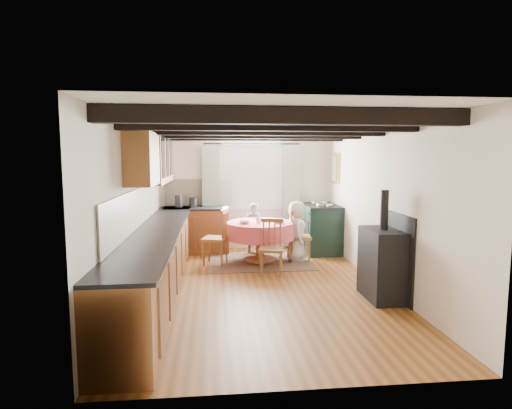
{
  "coord_description": "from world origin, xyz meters",
  "views": [
    {
      "loc": [
        -0.69,
        -5.94,
        1.92
      ],
      "look_at": [
        0.0,
        0.8,
        1.15
      ],
      "focal_mm": 29.11,
      "sensor_mm": 36.0,
      "label": 1
    }
  ],
  "objects": [
    {
      "name": "ceiling",
      "position": [
        0.0,
        0.0,
        2.4
      ],
      "size": [
        3.6,
        5.5,
        0.0
      ],
      "primitive_type": "cube",
      "color": "white",
      "rests_on": "ground"
    },
    {
      "name": "rug",
      "position": [
        0.15,
        1.52,
        0.01
      ],
      "size": [
        1.86,
        1.45,
        0.01
      ],
      "primitive_type": "cube",
      "color": "#351F1A",
      "rests_on": "floor"
    },
    {
      "name": "wall_cabinet_glass",
      "position": [
        -1.63,
        1.2,
        1.95
      ],
      "size": [
        0.34,
        1.8,
        0.9
      ],
      "primitive_type": "cube",
      "color": "brown",
      "rests_on": "wall_left"
    },
    {
      "name": "beam_e",
      "position": [
        0.0,
        2.0,
        2.31
      ],
      "size": [
        3.6,
        0.16,
        0.16
      ],
      "primitive_type": "cube",
      "color": "black",
      "rests_on": "ceiling"
    },
    {
      "name": "worktop_left",
      "position": [
        -1.48,
        0.0,
        0.9
      ],
      "size": [
        0.64,
        5.3,
        0.04
      ],
      "primitive_type": "cube",
      "color": "black",
      "rests_on": "base_cabinet_left"
    },
    {
      "name": "beam_c",
      "position": [
        0.0,
        0.0,
        2.31
      ],
      "size": [
        3.6,
        0.16,
        0.16
      ],
      "primitive_type": "cube",
      "color": "black",
      "rests_on": "ceiling"
    },
    {
      "name": "beam_d",
      "position": [
        0.0,
        1.0,
        2.31
      ],
      "size": [
        3.6,
        0.16,
        0.16
      ],
      "primitive_type": "cube",
      "color": "black",
      "rests_on": "ceiling"
    },
    {
      "name": "child_far",
      "position": [
        0.09,
        2.25,
        0.51
      ],
      "size": [
        0.4,
        0.29,
        1.02
      ],
      "primitive_type": "imported",
      "rotation": [
        0.0,
        0.0,
        3.26
      ],
      "color": "#515C73",
      "rests_on": "floor"
    },
    {
      "name": "wall_cabinet_solid",
      "position": [
        -1.63,
        -0.3,
        1.9
      ],
      "size": [
        0.34,
        0.9,
        0.7
      ],
      "primitive_type": "cube",
      "color": "brown",
      "rests_on": "wall_left"
    },
    {
      "name": "canister_tall",
      "position": [
        -1.39,
        2.48,
        1.04
      ],
      "size": [
        0.14,
        0.14,
        0.25
      ],
      "primitive_type": "cylinder",
      "color": "#262628",
      "rests_on": "worktop_back"
    },
    {
      "name": "cast_iron_stove",
      "position": [
        1.58,
        -0.64,
        0.74
      ],
      "size": [
        0.45,
        0.74,
        1.49
      ],
      "primitive_type": null,
      "color": "black",
      "rests_on": "floor"
    },
    {
      "name": "cup",
      "position": [
        0.11,
        1.46,
        0.79
      ],
      "size": [
        0.12,
        0.12,
        0.1
      ],
      "primitive_type": "imported",
      "rotation": [
        0.0,
        0.0,
        4.84
      ],
      "color": "silver",
      "rests_on": "dining_table"
    },
    {
      "name": "dining_table",
      "position": [
        0.15,
        1.52,
        0.37
      ],
      "size": [
        1.23,
        1.23,
        0.74
      ],
      "primitive_type": null,
      "color": "#BF4044",
      "rests_on": "floor"
    },
    {
      "name": "bowl_b",
      "position": [
        0.47,
        1.38,
        0.77
      ],
      "size": [
        0.22,
        0.22,
        0.06
      ],
      "primitive_type": "imported",
      "rotation": [
        0.0,
        0.0,
        1.67
      ],
      "color": "silver",
      "rests_on": "dining_table"
    },
    {
      "name": "chair_right",
      "position": [
        0.89,
        1.53,
        0.48
      ],
      "size": [
        0.46,
        0.44,
        0.97
      ],
      "primitive_type": null,
      "rotation": [
        0.0,
        0.0,
        1.5
      ],
      "color": "brown",
      "rests_on": "floor"
    },
    {
      "name": "chair_left",
      "position": [
        -0.67,
        1.43,
        0.51
      ],
      "size": [
        0.56,
        0.54,
        1.01
      ],
      "primitive_type": null,
      "rotation": [
        0.0,
        0.0,
        -1.85
      ],
      "color": "brown",
      "rests_on": "floor"
    },
    {
      "name": "base_cabinet_back",
      "position": [
        -1.05,
        2.45,
        0.44
      ],
      "size": [
        1.3,
        0.6,
        0.88
      ],
      "primitive_type": "cube",
      "color": "brown",
      "rests_on": "floor"
    },
    {
      "name": "worktop_back",
      "position": [
        -1.05,
        2.43,
        0.9
      ],
      "size": [
        1.3,
        0.64,
        0.04
      ],
      "primitive_type": "cube",
      "color": "black",
      "rests_on": "base_cabinet_back"
    },
    {
      "name": "wall_left",
      "position": [
        -1.8,
        0.0,
        1.2
      ],
      "size": [
        0.0,
        5.5,
        2.4
      ],
      "primitive_type": "cube",
      "color": "silver",
      "rests_on": "ground"
    },
    {
      "name": "wall_right",
      "position": [
        1.8,
        0.0,
        1.2
      ],
      "size": [
        0.0,
        5.5,
        2.4
      ],
      "primitive_type": "cube",
      "color": "silver",
      "rests_on": "ground"
    },
    {
      "name": "curtain_left",
      "position": [
        -0.75,
        2.65,
        1.1
      ],
      "size": [
        0.35,
        0.1,
        2.1
      ],
      "primitive_type": "cube",
      "color": "#93B08A",
      "rests_on": "wall_back"
    },
    {
      "name": "wall_plate",
      "position": [
        1.05,
        2.72,
        1.7
      ],
      "size": [
        0.3,
        0.02,
        0.3
      ],
      "primitive_type": "cylinder",
      "rotation": [
        1.57,
        0.0,
        0.0
      ],
      "color": "silver",
      "rests_on": "wall_back"
    },
    {
      "name": "splash_back",
      "position": [
        -1.0,
        2.73,
        1.2
      ],
      "size": [
        1.4,
        0.02,
        0.55
      ],
      "primitive_type": "cube",
      "color": "beige",
      "rests_on": "wall_back"
    },
    {
      "name": "window_pane",
      "position": [
        0.1,
        2.74,
        1.6
      ],
      "size": [
        1.2,
        0.01,
        1.4
      ],
      "primitive_type": "cube",
      "color": "white",
      "rests_on": "wall_back"
    },
    {
      "name": "floor",
      "position": [
        0.0,
        0.0,
        0.0
      ],
      "size": [
        3.6,
        5.5,
        0.0
      ],
      "primitive_type": "cube",
      "color": "#965325",
      "rests_on": "ground"
    },
    {
      "name": "canister_wide",
      "position": [
        -1.1,
        2.56,
        1.01
      ],
      "size": [
        0.17,
        0.17,
        0.19
      ],
      "primitive_type": "cylinder",
      "color": "#262628",
      "rests_on": "worktop_back"
    },
    {
      "name": "splash_left",
      "position": [
        -1.78,
        0.3,
        1.2
      ],
      "size": [
        0.02,
        4.5,
        0.55
      ],
      "primitive_type": "cube",
      "color": "beige",
      "rests_on": "wall_left"
    },
    {
      "name": "beam_a",
      "position": [
        0.0,
        -2.0,
        2.31
      ],
      "size": [
        3.6,
        0.16,
        0.16
      ],
      "primitive_type": "cube",
      "color": "black",
      "rests_on": "ceiling"
    },
    {
      "name": "aga_range",
      "position": [
        1.47,
        2.23,
        0.49
      ],
      "size": [
        0.69,
        1.07,
        0.99
      ],
      "primitive_type": null,
      "color": "black",
      "rests_on": "floor"
    },
    {
      "name": "curtain_right",
      "position": [
        0.95,
        2.65,
        1.1
      ],
      "size": [
        0.35,
        0.1,
        2.1
      ],
      "primitive_type": "cube",
      "color": "#93B08A",
      "rests_on": "wall_back"
    },
    {
      "name": "bowl_a",
      "position": [
        -0.15,
        1.38,
        0.77
      ],
      "size": [
        0.24,
        0.24,
        0.05
      ],
      "primitive_type": "imported",
      "rotation": [
        0.0,
        0.0,
        6.19
      ],
      "color": "silver",
      "rests_on": "dining_table"
    },
    {
      "name": "child_right",
      "position": [
        0.83,
        1.52,
        0.56
      ],
      "size": [
        0.4,
        0.57,
        1.12
      ],
      "primitive_type": "imported",
      "rotation": [
        0.0,
        0.0,
        1.5
      ],
      "color": "beige",
      "rests_on": "floor"
    },
    {
      "name": "wall_picture",
      "position": [
        1.77,
        2.3,
        1.7
      ],
      "size": [
        0.04,
        0.5,
        0.6
      ],
      "primitive_type": "cube",
      "color": "gold",
      "rests_on": "wall_right"
    },
    {
      "name": "wall_back",
      "position": [
        0.0,
        2.75,
        1.2
      ],
      "size": [
        3.6,
        0.0,
        2.4
      ],
      "primitive_type": "cube",
      "color": "silver",
      "rests_on": "ground"
    },
    {
      "name": "window_frame",
      "position": [
        0.1,
        2.73,
        1.6
      ],
      "size": [
        1.34,
        0.03,
        1.54
      ],
      "primitive_type": "cube",
      "color": "white",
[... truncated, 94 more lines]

